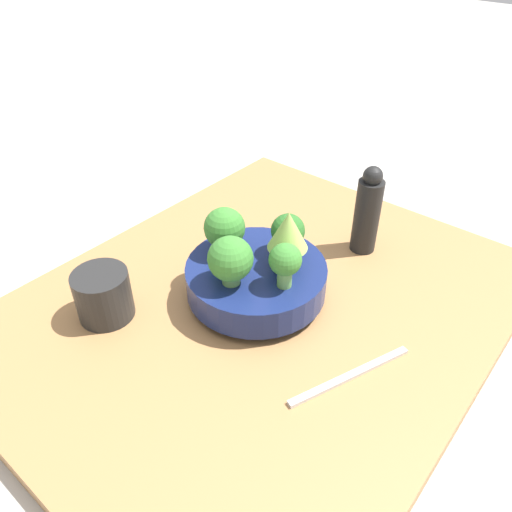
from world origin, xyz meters
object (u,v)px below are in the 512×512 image
Objects in this scene: bowl at (256,279)px; cup at (103,295)px; pepper_mill at (367,212)px; fork at (350,376)px.

bowl is 2.62× the size of cup.
pepper_mill is (0.41, -0.21, 0.04)m from cup.
fork is at bearing -69.24° from cup.
bowl is 1.35× the size of pepper_mill.
cup is (-0.18, 0.15, 0.00)m from bowl.
pepper_mill is at bearing -27.70° from cup.
fork is (-0.27, -0.14, -0.08)m from pepper_mill.
cup is at bearing 140.10° from bowl.
bowl is at bearing 164.40° from pepper_mill.
bowl is at bearing 77.45° from fork.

